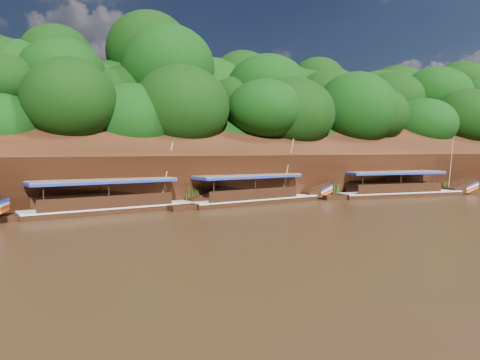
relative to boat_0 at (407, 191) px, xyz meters
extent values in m
plane|color=black|center=(-13.74, -7.58, -0.51)|extent=(160.00, 160.00, 0.00)
cube|color=black|center=(-13.74, 8.42, 2.99)|extent=(120.00, 16.12, 13.64)
cube|color=black|center=(-13.74, 18.42, -0.51)|extent=(120.00, 24.00, 12.00)
ellipsoid|color=#16420B|center=(-19.74, 7.42, 2.99)|extent=(18.00, 8.00, 6.40)
ellipsoid|color=#16420B|center=(-13.74, 15.42, 8.69)|extent=(24.00, 11.00, 8.40)
ellipsoid|color=#16420B|center=(10.26, 6.92, 2.89)|extent=(18.00, 8.00, 6.00)
ellipsoid|color=#16420B|center=(20.26, 14.42, 8.29)|extent=(22.00, 10.00, 8.00)
cube|color=black|center=(-0.71, 0.08, -0.51)|extent=(11.94, 3.40, 0.83)
cube|color=silver|center=(-0.71, 0.08, -0.12)|extent=(11.94, 3.46, 0.09)
cube|color=black|center=(5.87, -0.70, 0.13)|extent=(2.94, 1.84, 1.61)
cube|color=#172D97|center=(6.60, -0.78, 0.41)|extent=(1.62, 1.74, 0.60)
cube|color=#AD2813|center=(6.60, -0.78, 0.10)|extent=(1.62, 1.74, 0.60)
cube|color=#4F4438|center=(-1.44, 0.17, 1.71)|extent=(9.43, 3.40, 0.11)
cube|color=#172D97|center=(-1.44, 0.17, 1.60)|extent=(9.43, 3.40, 0.17)
cylinder|color=tan|center=(4.26, -0.97, 2.41)|extent=(1.06, 1.29, 4.79)
cube|color=black|center=(-14.84, 0.94, -0.51)|extent=(11.30, 3.73, 0.83)
cube|color=silver|center=(-14.84, 0.94, -0.11)|extent=(11.31, 3.79, 0.09)
cube|color=black|center=(-8.66, 1.91, 0.14)|extent=(2.84, 1.92, 1.57)
cube|color=#172D97|center=(-7.98, 2.02, 0.41)|extent=(1.60, 1.78, 0.57)
cube|color=#AD2813|center=(-7.98, 2.02, 0.10)|extent=(1.60, 1.78, 0.57)
cube|color=#4F4438|center=(-15.53, 0.84, 1.72)|extent=(8.97, 3.66, 0.11)
cube|color=#172D97|center=(-15.53, 0.84, 1.61)|extent=(8.97, 3.66, 0.17)
cylinder|color=tan|center=(-12.01, 0.82, 2.24)|extent=(0.67, 0.78, 4.59)
cube|color=black|center=(-25.53, 0.61, -0.51)|extent=(12.25, 3.73, 0.82)
cube|color=silver|center=(-25.53, 0.61, -0.12)|extent=(12.26, 3.79, 0.09)
cube|color=black|center=(-18.81, 1.59, 0.13)|extent=(3.03, 1.90, 1.62)
cube|color=#172D97|center=(-18.06, 1.70, 0.40)|extent=(1.69, 1.77, 0.61)
cube|color=#AD2813|center=(-18.06, 1.70, 0.09)|extent=(1.69, 1.77, 0.61)
cube|color=#4F4438|center=(-26.28, 0.50, 1.69)|extent=(9.70, 3.65, 0.11)
cube|color=#172D97|center=(-26.28, 0.50, 1.58)|extent=(9.70, 3.65, 0.16)
cylinder|color=tan|center=(-21.88, 0.96, 2.09)|extent=(1.09, 0.42, 4.27)
cone|color=#1F5F17|center=(-25.75, 2.06, 0.30)|extent=(1.50, 1.50, 1.63)
cone|color=#1F5F17|center=(-19.87, 1.65, 0.27)|extent=(1.50, 1.50, 1.56)
cone|color=#1F5F17|center=(-11.79, 1.87, 0.28)|extent=(1.50, 1.50, 1.58)
cone|color=#1F5F17|center=(-6.57, 2.05, 0.37)|extent=(1.50, 1.50, 1.77)
cone|color=#1F5F17|center=(-0.49, 2.32, 0.19)|extent=(1.50, 1.50, 1.41)
cone|color=#1F5F17|center=(7.20, 1.92, 0.29)|extent=(1.50, 1.50, 1.61)
camera|label=1|loc=(-31.54, -30.90, 3.75)|focal=35.00mm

